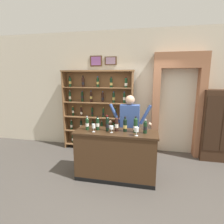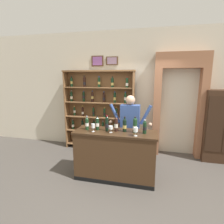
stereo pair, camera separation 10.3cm
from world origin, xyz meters
name	(u,v)px [view 1 (the left image)]	position (x,y,z in m)	size (l,w,h in m)	color
ground_plane	(118,178)	(0.00, 0.00, -0.01)	(14.00, 14.00, 0.02)	#47423D
back_wall	(128,92)	(0.00, 1.71, 1.65)	(12.00, 0.19, 3.31)	beige
wine_shelf	(98,109)	(-0.83, 1.43, 1.19)	(2.01, 0.31, 2.25)	brown
archway_doorway	(178,99)	(1.31, 1.57, 1.51)	(1.29, 0.45, 2.67)	#9E6647
side_cabinet	(218,125)	(2.29, 1.40, 0.89)	(0.80, 0.49, 1.77)	#382316
tasting_counter	(116,155)	(-0.04, 0.00, 0.50)	(1.65, 0.59, 1.01)	#422B19
shopkeeper	(130,123)	(0.17, 0.60, 1.04)	(0.99, 0.22, 1.67)	#2D3347
tasting_bottle_prosecco	(87,123)	(-0.63, -0.01, 1.14)	(0.07, 0.07, 0.29)	#19381E
tasting_bottle_grappa	(98,123)	(-0.43, 0.03, 1.14)	(0.07, 0.07, 0.28)	black
tasting_bottle_chianti	(107,124)	(-0.22, 0.01, 1.16)	(0.07, 0.07, 0.32)	black
tasting_bottle_vin_santo	(117,124)	(-0.03, 0.02, 1.15)	(0.07, 0.07, 0.31)	black
tasting_bottle_brunello	(125,125)	(0.14, 0.03, 1.15)	(0.08, 0.08, 0.30)	black
tasting_bottle_super_tuscan	(136,125)	(0.35, 0.02, 1.15)	(0.08, 0.08, 0.32)	#19381E
tasting_bottle_riserva	(145,127)	(0.53, 0.00, 1.14)	(0.07, 0.07, 0.28)	black
wine_glass_left	(137,130)	(0.38, -0.19, 1.12)	(0.08, 0.08, 0.16)	silver
wine_glass_right	(94,126)	(-0.46, -0.12, 1.12)	(0.07, 0.07, 0.16)	silver
wine_glass_spare	(111,128)	(-0.11, -0.09, 1.10)	(0.08, 0.08, 0.13)	silver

